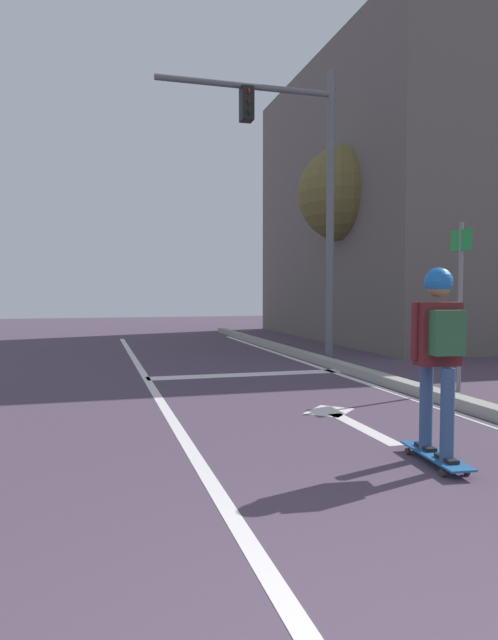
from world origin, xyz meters
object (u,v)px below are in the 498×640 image
at_px(skateboard, 436,456).
at_px(traffic_signal_mast, 299,171).
at_px(skater, 439,339).
at_px(street_sign_post, 460,282).
at_px(roadside_tree, 345,196).

xyz_separation_m(skateboard, traffic_signal_mast, (1.32, 6.71, 3.76)).
relative_size(skater, street_sign_post, 0.64).
distance_m(skater, street_sign_post, 3.72).
distance_m(skater, roadside_tree, 10.64).
xyz_separation_m(skater, street_sign_post, (2.30, 2.87, 0.52)).
height_order(skateboard, street_sign_post, street_sign_post).
distance_m(street_sign_post, roadside_tree, 7.22).
bearing_deg(traffic_signal_mast, skateboard, -101.11).
height_order(skateboard, roadside_tree, roadside_tree).
height_order(traffic_signal_mast, roadside_tree, traffic_signal_mast).
bearing_deg(skater, skateboard, 84.47).
bearing_deg(traffic_signal_mast, roadside_tree, 50.40).
xyz_separation_m(traffic_signal_mast, street_sign_post, (0.98, -3.86, -2.27)).
xyz_separation_m(traffic_signal_mast, roadside_tree, (2.34, 2.83, 0.08)).
distance_m(skateboard, traffic_signal_mast, 7.81).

